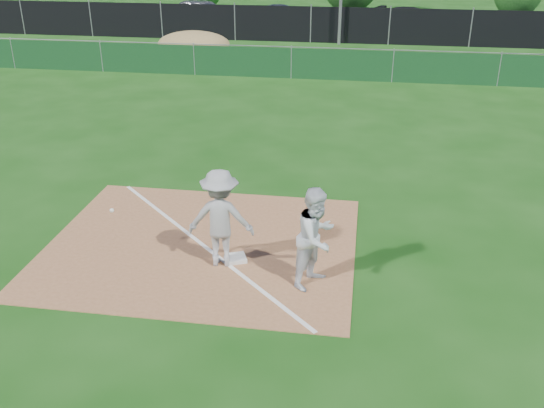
{
  "coord_description": "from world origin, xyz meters",
  "views": [
    {
      "loc": [
        2.98,
        -9.11,
        5.82
      ],
      "look_at": [
        1.4,
        1.0,
        1.0
      ],
      "focal_mm": 40.0,
      "sensor_mm": 36.0,
      "label": 1
    }
  ],
  "objects": [
    {
      "name": "dirt_mound",
      "position": [
        -5.0,
        18.5,
        0.58
      ],
      "size": [
        3.38,
        2.6,
        1.17
      ],
      "primitive_type": "ellipsoid",
      "color": "olive",
      "rests_on": "ground"
    },
    {
      "name": "first_base",
      "position": [
        0.8,
        0.51,
        0.06
      ],
      "size": [
        0.46,
        0.46,
        0.07
      ],
      "primitive_type": "cube",
      "rotation": [
        0.0,
        0.0,
        0.39
      ],
      "color": "white",
      "rests_on": "infield_dirt"
    },
    {
      "name": "car_mid",
      "position": [
        -1.93,
        26.64,
        0.68
      ],
      "size": [
        4.13,
        1.61,
        1.34
      ],
      "primitive_type": "imported",
      "rotation": [
        0.0,
        0.0,
        1.52
      ],
      "color": "black",
      "rests_on": "parking_lot"
    },
    {
      "name": "car_left",
      "position": [
        -6.78,
        26.97,
        0.81
      ],
      "size": [
        5.01,
        2.94,
        1.6
      ],
      "primitive_type": "imported",
      "rotation": [
        0.0,
        0.0,
        1.33
      ],
      "color": "#ADAFB5",
      "rests_on": "parking_lot"
    },
    {
      "name": "play_at_first",
      "position": [
        0.56,
        0.37,
        0.95
      ],
      "size": [
        2.7,
        0.79,
        1.86
      ],
      "color": "#ACADAF",
      "rests_on": "infield_dirt"
    },
    {
      "name": "green_fence",
      "position": [
        0.0,
        15.0,
        0.6
      ],
      "size": [
        44.0,
        0.05,
        1.2
      ],
      "primitive_type": "cube",
      "color": "#0F3718",
      "rests_on": "ground"
    },
    {
      "name": "infield_dirt",
      "position": [
        0.0,
        1.0,
        0.01
      ],
      "size": [
        6.0,
        5.0,
        0.02
      ],
      "primitive_type": "cube",
      "color": "#935E3A",
      "rests_on": "ground"
    },
    {
      "name": "car_right",
      "position": [
        5.44,
        27.49,
        0.64
      ],
      "size": [
        4.7,
        3.16,
        1.26
      ],
      "primitive_type": "imported",
      "rotation": [
        0.0,
        0.0,
        1.22
      ],
      "color": "black",
      "rests_on": "parking_lot"
    },
    {
      "name": "runner",
      "position": [
        2.33,
        -0.01,
        0.91
      ],
      "size": [
        1.04,
        1.11,
        1.82
      ],
      "primitive_type": "imported",
      "rotation": [
        0.0,
        0.0,
        1.05
      ],
      "color": "silver",
      "rests_on": "ground"
    },
    {
      "name": "ground",
      "position": [
        0.0,
        10.0,
        0.0
      ],
      "size": [
        90.0,
        90.0,
        0.0
      ],
      "primitive_type": "plane",
      "color": "#12420E",
      "rests_on": "ground"
    },
    {
      "name": "foul_line",
      "position": [
        0.0,
        1.0,
        0.03
      ],
      "size": [
        5.01,
        5.01,
        0.01
      ],
      "primitive_type": "cube",
      "rotation": [
        0.0,
        0.0,
        0.79
      ],
      "color": "white",
      "rests_on": "infield_dirt"
    },
    {
      "name": "black_fence",
      "position": [
        0.0,
        23.0,
        0.9
      ],
      "size": [
        46.0,
        0.04,
        1.8
      ],
      "primitive_type": "cube",
      "color": "black",
      "rests_on": "ground"
    },
    {
      "name": "parking_lot",
      "position": [
        0.0,
        28.0,
        0.01
      ],
      "size": [
        46.0,
        9.0,
        0.01
      ],
      "primitive_type": "cube",
      "color": "black",
      "rests_on": "ground"
    }
  ]
}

